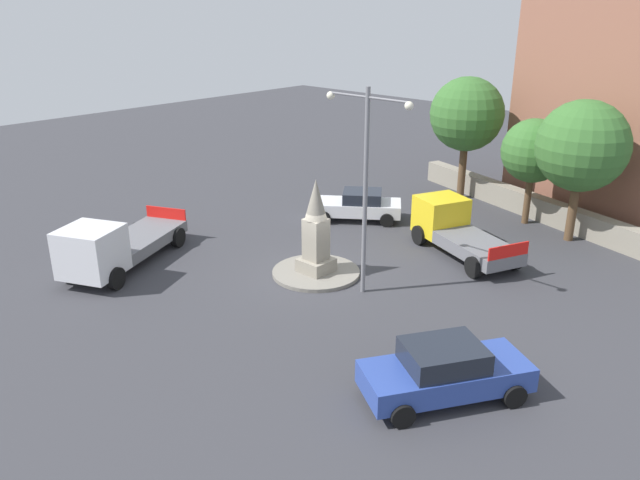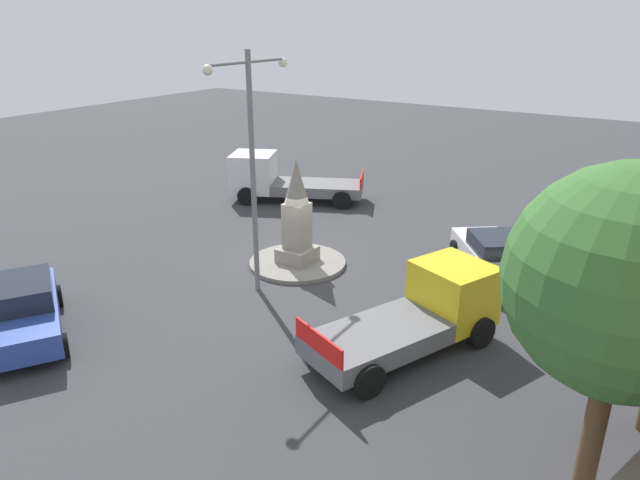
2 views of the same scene
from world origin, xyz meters
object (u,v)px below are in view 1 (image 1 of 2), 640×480
corner_building (637,107)px  tree_mid_cluster (534,151)px  car_blue_approaching (445,371)px  truck_white_near_island (112,247)px  streetlamp (366,172)px  tree_near_wall (467,115)px  monument (316,230)px  truck_yellow_far_side (456,229)px  car_white_parked_left (358,205)px  tree_far_corner (582,146)px

corner_building → tree_mid_cluster: size_ratio=2.04×
car_blue_approaching → truck_white_near_island: truck_white_near_island is taller
streetlamp → tree_near_wall: 12.94m
monument → car_blue_approaching: size_ratio=0.78×
truck_white_near_island → tree_mid_cluster: tree_mid_cluster is taller
car_blue_approaching → corner_building: bearing=-83.2°
truck_yellow_far_side → corner_building: size_ratio=0.56×
monument → car_white_parked_left: size_ratio=0.83×
truck_yellow_far_side → tree_near_wall: bearing=-60.5°
tree_near_wall → tree_far_corner: (-6.81, 2.22, -0.24)m
truck_yellow_far_side → tree_mid_cluster: bearing=-96.1°
car_white_parked_left → truck_white_near_island: (2.98, 11.17, 0.30)m
streetlamp → truck_yellow_far_side: 6.72m
car_blue_approaching → tree_far_corner: bearing=-80.3°
car_blue_approaching → car_white_parked_left: car_blue_approaching is taller
truck_yellow_far_side → corner_building: (-2.90, -11.17, 4.08)m
monument → tree_near_wall: (1.20, -12.50, 2.60)m
truck_white_near_island → truck_yellow_far_side: bearing=-128.0°
car_white_parked_left → tree_near_wall: 7.66m
truck_white_near_island → monument: bearing=-138.8°
corner_building → tree_far_corner: size_ratio=1.64×
car_white_parked_left → truck_white_near_island: size_ratio=0.69×
tree_far_corner → corner_building: bearing=-89.2°
corner_building → tree_far_corner: (-0.10, 6.64, -0.85)m
truck_white_near_island → tree_mid_cluster: size_ratio=1.30×
truck_white_near_island → tree_far_corner: bearing=-126.7°
monument → corner_building: bearing=-108.0°
streetlamp → tree_mid_cluster: 11.11m
streetlamp → car_white_parked_left: size_ratio=1.66×
streetlamp → tree_near_wall: bearing=-74.3°
car_blue_approaching → corner_building: corner_building is taller
car_blue_approaching → tree_mid_cluster: bearing=-71.9°
streetlamp → car_blue_approaching: size_ratio=1.55×
car_blue_approaching → truck_white_near_island: (13.85, 1.69, 0.23)m
monument → tree_far_corner: bearing=-118.6°
monument → streetlamp: 3.51m
truck_white_near_island → corner_building: corner_building is taller
corner_building → streetlamp: bearing=79.2°
car_white_parked_left → truck_yellow_far_side: bearing=177.3°
truck_yellow_far_side → car_blue_approaching: bearing=120.1°
truck_yellow_far_side → streetlamp: bearing=86.8°
car_blue_approaching → tree_near_wall: 18.76m
truck_white_near_island → tree_near_wall: tree_near_wall is taller
monument → truck_yellow_far_side: bearing=-114.4°
streetlamp → truck_white_near_island: streetlamp is taller
monument → tree_far_corner: size_ratio=0.60×
monument → car_white_parked_left: monument is taller
corner_building → tree_near_wall: bearing=33.3°
tree_mid_cluster → corner_building: bearing=-111.7°
car_white_parked_left → monument: bearing=116.0°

